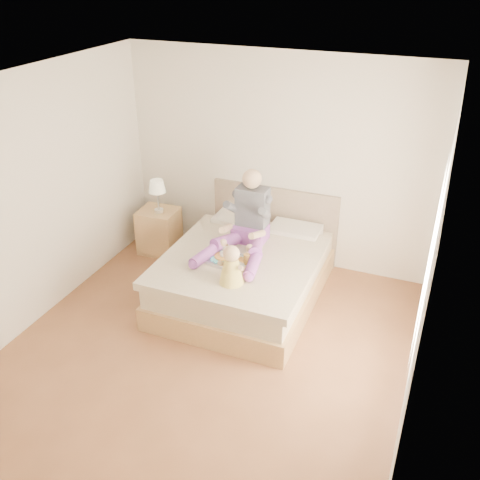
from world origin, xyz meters
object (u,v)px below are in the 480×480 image
at_px(bed, 247,271).
at_px(adult, 246,225).
at_px(nightstand, 159,231).
at_px(baby, 232,267).
at_px(tray, 230,259).

bearing_deg(bed, adult, 117.07).
relative_size(nightstand, adult, 0.56).
bearing_deg(baby, tray, 117.70).
relative_size(nightstand, tray, 1.13).
bearing_deg(bed, tray, -103.15).
relative_size(nightstand, baby, 1.42).
bearing_deg(adult, tray, -92.71).
xyz_separation_m(bed, adult, (-0.05, 0.10, 0.56)).
bearing_deg(baby, adult, 102.68).
distance_m(tray, baby, 0.44).
xyz_separation_m(nightstand, adult, (1.44, -0.43, 0.57)).
height_order(bed, nightstand, bed).
xyz_separation_m(tray, baby, (0.18, -0.37, 0.15)).
bearing_deg(baby, bed, 100.19).
relative_size(adult, baby, 2.52).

